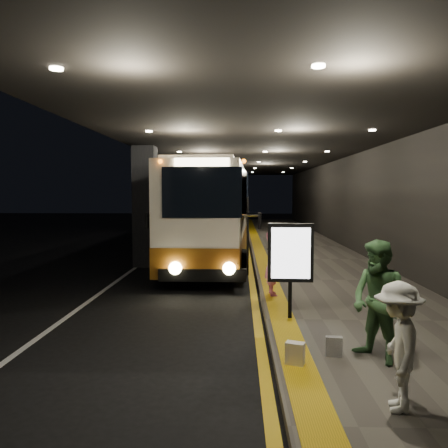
{
  "coord_description": "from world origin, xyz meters",
  "views": [
    {
      "loc": [
        1.97,
        -11.91,
        2.72
      ],
      "look_at": [
        1.46,
        2.21,
        1.7
      ],
      "focal_mm": 35.0,
      "sensor_mm": 36.0,
      "label": 1
    }
  ],
  "objects": [
    {
      "name": "stanchion_post",
      "position": [
        2.75,
        -0.83,
        0.72
      ],
      "size": [
        0.05,
        0.05,
        1.14
      ],
      "primitive_type": "cylinder",
      "color": "black",
      "rests_on": "sidewalk"
    },
    {
      "name": "info_sign",
      "position": [
        3.0,
        -3.11,
        1.47
      ],
      "size": [
        0.92,
        0.14,
        1.95
      ],
      "rotation": [
        0.0,
        0.0,
        -0.03
      ],
      "color": "black",
      "rests_on": "sidewalk"
    },
    {
      "name": "passenger_waiting_green",
      "position": [
        4.08,
        -5.34,
        1.08
      ],
      "size": [
        0.97,
        1.06,
        1.86
      ],
      "primitive_type": "imported",
      "rotation": [
        0.0,
        0.0,
        -0.98
      ],
      "color": "#396437",
      "rests_on": "sidewalk"
    },
    {
      "name": "coach_main",
      "position": [
        0.98,
        5.25,
        1.74
      ],
      "size": [
        2.83,
        11.73,
        3.63
      ],
      "rotation": [
        0.0,
        0.0,
        -0.04
      ],
      "color": "#EFE1C8",
      "rests_on": "ground"
    },
    {
      "name": "passenger_waiting_white",
      "position": [
        3.84,
        -6.83,
        0.92
      ],
      "size": [
        0.66,
        1.06,
        1.53
      ],
      "primitive_type": "imported",
      "rotation": [
        0.0,
        0.0,
        -1.79
      ],
      "color": "silver",
      "rests_on": "sidewalk"
    },
    {
      "name": "lane_line_white",
      "position": [
        -1.8,
        5.0,
        0.01
      ],
      "size": [
        0.12,
        50.0,
        0.01
      ],
      "primitive_type": "cube",
      "color": "silver",
      "rests_on": "ground"
    },
    {
      "name": "coach_second",
      "position": [
        0.93,
        15.94,
        1.71
      ],
      "size": [
        2.59,
        11.36,
        3.55
      ],
      "rotation": [
        0.0,
        0.0,
        0.02
      ],
      "color": "#EFE1C8",
      "rests_on": "ground"
    },
    {
      "name": "kerb_stripe_yellow",
      "position": [
        2.35,
        5.0,
        0.01
      ],
      "size": [
        0.18,
        50.0,
        0.01
      ],
      "primitive_type": "cube",
      "color": "gold",
      "rests_on": "ground"
    },
    {
      "name": "terminal_wall",
      "position": [
        7.0,
        5.0,
        3.0
      ],
      "size": [
        0.1,
        50.0,
        6.0
      ],
      "primitive_type": "cube",
      "color": "black",
      "rests_on": "ground"
    },
    {
      "name": "tactile_strip",
      "position": [
        2.85,
        5.0,
        0.16
      ],
      "size": [
        0.5,
        50.0,
        0.01
      ],
      "primitive_type": "cube",
      "color": "gold",
      "rests_on": "sidewalk"
    },
    {
      "name": "sidewalk",
      "position": [
        4.75,
        5.0,
        0.07
      ],
      "size": [
        4.5,
        50.0,
        0.15
      ],
      "primitive_type": "cube",
      "color": "#514C44",
      "rests_on": "ground"
    },
    {
      "name": "bag_plain",
      "position": [
        2.8,
        -5.53,
        0.32
      ],
      "size": [
        0.31,
        0.24,
        0.34
      ],
      "primitive_type": "cube",
      "rotation": [
        0.0,
        0.0,
        -0.35
      ],
      "color": "silver",
      "rests_on": "sidewalk"
    },
    {
      "name": "canopy",
      "position": [
        2.5,
        5.0,
        4.6
      ],
      "size": [
        9.0,
        50.0,
        0.4
      ],
      "primitive_type": "cube",
      "color": "black",
      "rests_on": "support_columns"
    },
    {
      "name": "ground",
      "position": [
        0.0,
        0.0,
        0.0
      ],
      "size": [
        90.0,
        90.0,
        0.0
      ],
      "primitive_type": "plane",
      "color": "black"
    },
    {
      "name": "support_columns",
      "position": [
        -1.5,
        4.0,
        2.2
      ],
      "size": [
        0.8,
        24.8,
        4.4
      ],
      "color": "black",
      "rests_on": "ground"
    },
    {
      "name": "passenger_boarding",
      "position": [
        2.8,
        -1.08,
        0.95
      ],
      "size": [
        0.45,
        0.63,
        1.61
      ],
      "primitive_type": "imported",
      "rotation": [
        0.0,
        0.0,
        1.68
      ],
      "color": "#CC5F87",
      "rests_on": "sidewalk"
    },
    {
      "name": "bag_polka",
      "position": [
        3.46,
        -5.16,
        0.31
      ],
      "size": [
        0.27,
        0.14,
        0.31
      ],
      "primitive_type": "cube",
      "rotation": [
        0.0,
        0.0,
        -0.13
      ],
      "color": "black",
      "rests_on": "sidewalk"
    }
  ]
}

